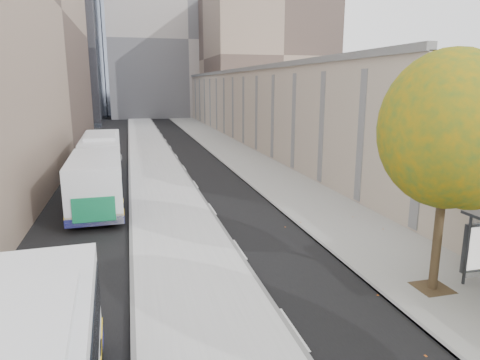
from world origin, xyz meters
name	(u,v)px	position (x,y,z in m)	size (l,w,h in m)	color
bus_platform	(157,171)	(-3.88, 35.00, 0.07)	(4.25, 150.00, 0.15)	#B9B9B9
sidewalk	(256,166)	(4.12, 35.00, 0.04)	(4.75, 150.00, 0.08)	gray
building_tan	(274,102)	(15.50, 64.00, 4.00)	(18.00, 92.00, 8.00)	tan
building_far_block	(183,43)	(6.00, 96.00, 15.00)	(30.00, 18.00, 30.00)	#A39994
tree_c	(449,130)	(3.60, 13.00, 5.25)	(4.20, 4.20, 7.28)	#312419
bus_far	(100,164)	(-7.69, 30.29, 1.61)	(3.02, 17.71, 2.94)	silver
distant_car	(108,151)	(-7.71, 41.93, 0.71)	(1.68, 4.16, 1.42)	silver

